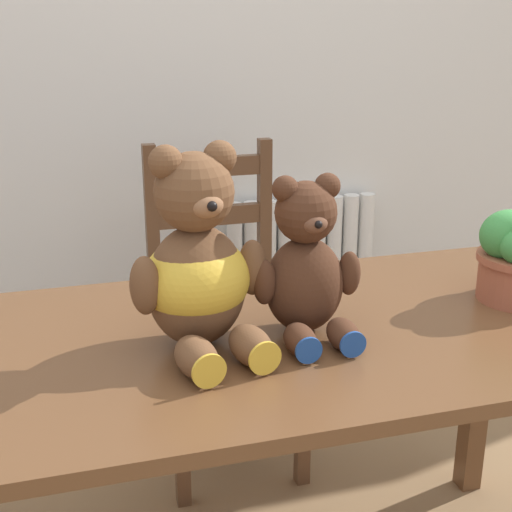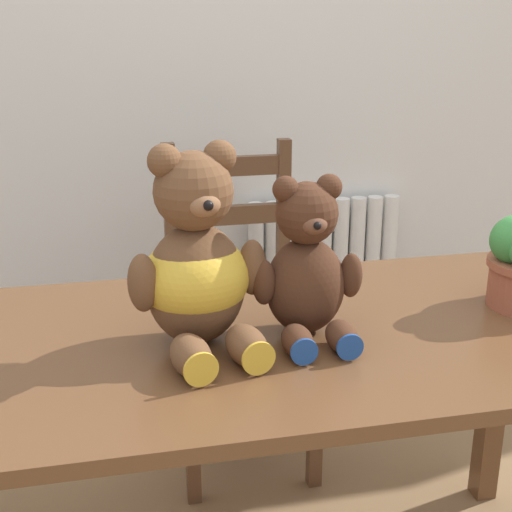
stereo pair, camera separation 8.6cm
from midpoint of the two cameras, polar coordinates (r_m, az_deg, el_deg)
wall_back at (r=2.54m, az=-4.25°, el=17.23°), size 8.00×0.04×2.60m
radiator at (r=2.79m, az=6.20°, el=-3.29°), size 0.60×0.10×0.71m
dining_table at (r=1.51m, az=3.33°, el=-9.57°), size 1.54×0.75×0.75m
wooden_chair_behind at (r=2.24m, az=-0.41°, el=-4.57°), size 0.41×0.45×0.99m
teddy_bear_left at (r=1.35m, az=-2.94°, el=-0.93°), size 0.28×0.31×0.40m
teddy_bear_right at (r=1.40m, az=5.87°, el=-1.03°), size 0.22×0.22×0.32m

